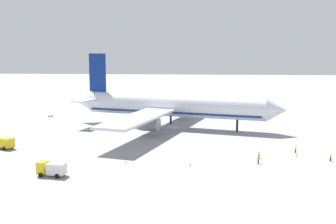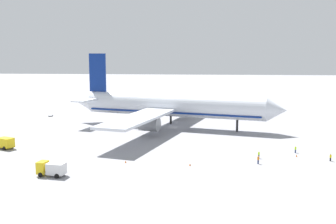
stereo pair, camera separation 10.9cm
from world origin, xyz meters
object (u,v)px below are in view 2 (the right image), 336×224
Objects in this scene: airliner at (170,106)px; ground_worker_3 at (259,155)px; traffic_cone_0 at (126,162)px; service_truck_0 at (51,168)px; traffic_cone_2 at (190,165)px; ground_worker_1 at (258,160)px; ground_worker_4 at (331,157)px; baggage_cart_1 at (51,115)px; baggage_cart_0 at (98,108)px; traffic_cone_1 at (297,156)px; ground_worker_0 at (295,150)px; service_truck_2 at (3,142)px.

ground_worker_3 is at bearing -57.73° from airliner.
ground_worker_3 is 2.91× the size of traffic_cone_0.
service_truck_0 is at bearing -139.68° from traffic_cone_0.
traffic_cone_2 is (13.87, -1.12, 0.00)m from traffic_cone_0.
ground_worker_3 is at bearing 80.99° from ground_worker_1.
airliner is 53.80m from ground_worker_4.
baggage_cart_1 is 82.18m from traffic_cone_2.
baggage_cart_1 is 87.98m from ground_worker_3.
baggage_cart_0 is 24.14m from baggage_cart_1.
traffic_cone_1 is at bearing 13.27° from ground_worker_3.
airliner is 44.90m from traffic_cone_2.
service_truck_0 is at bearing -109.17° from airliner.
ground_worker_0 reaches higher than baggage_cart_0.
ground_worker_4 is 2.93× the size of traffic_cone_2.
traffic_cone_1 is (-0.53, -3.67, -0.55)m from ground_worker_0.
service_truck_2 is 51.15m from baggage_cart_1.
service_truck_2 is 2.35× the size of baggage_cart_0.
ground_worker_1 reaches higher than traffic_cone_2.
ground_worker_3 reaches higher than baggage_cart_1.
baggage_cart_1 is at bearing 138.85° from ground_worker_1.
service_truck_0 reaches higher than ground_worker_1.
service_truck_0 is 0.87× the size of service_truck_2.
baggage_cart_0 is 92.62m from traffic_cone_2.
ground_worker_0 is 3.75m from traffic_cone_1.
ground_worker_0 is at bearing 81.76° from traffic_cone_1.
ground_worker_3 is at bearing 26.06° from traffic_cone_2.
traffic_cone_2 is (-14.40, -2.75, -0.62)m from ground_worker_1.
service_truck_0 is 16.31m from traffic_cone_0.
service_truck_2 is (-20.18, 21.02, 0.01)m from service_truck_0.
baggage_cart_0 is 104.88m from ground_worker_4.
baggage_cart_0 is at bearing 99.21° from service_truck_0.
ground_worker_4 is at bearing 15.53° from service_truck_0.
service_truck_2 reaches higher than traffic_cone_0.
service_truck_2 is 70.90m from ground_worker_0.
traffic_cone_0 is at bearing -17.86° from service_truck_2.
ground_worker_4 is 2.93× the size of traffic_cone_1.
traffic_cone_1 is at bearing 20.61° from service_truck_0.
traffic_cone_1 is (65.12, -73.47, 0.01)m from baggage_cart_0.
baggage_cart_0 is 97.60m from ground_worker_1.
airliner is at bearing 39.72° from service_truck_2.
service_truck_0 is (-18.47, -53.14, -5.28)m from airliner.
ground_worker_1 is at bearing -55.25° from baggage_cart_0.
baggage_cart_0 is 94.25m from ground_worker_3.
service_truck_0 is 44.69m from ground_worker_3.
service_truck_2 is at bearing 171.71° from ground_worker_1.
traffic_cone_0 is (27.36, -81.81, 0.01)m from baggage_cart_0.
traffic_cone_0 is 13.91m from traffic_cone_2.
service_truck_0 is 42.45m from ground_worker_1.
service_truck_2 reaches higher than ground_worker_3.
service_truck_0 is 10.28× the size of traffic_cone_2.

